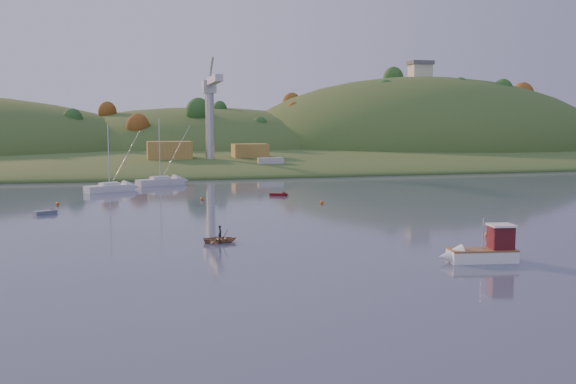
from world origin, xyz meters
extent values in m
plane|color=#353C56|center=(0.00, 0.00, 0.00)|extent=(500.00, 500.00, 0.00)
cube|color=#325120|center=(0.00, 230.00, 0.00)|extent=(620.00, 220.00, 1.50)
ellipsoid|color=#325120|center=(0.00, 165.00, 0.00)|extent=(640.00, 150.00, 7.00)
ellipsoid|color=#325120|center=(10.00, 210.00, 0.00)|extent=(140.00, 120.00, 36.00)
ellipsoid|color=#325120|center=(95.00, 195.00, 0.00)|extent=(150.00, 130.00, 60.00)
cube|color=beige|center=(95.00, 195.00, 32.50)|extent=(8.00, 6.00, 5.00)
cube|color=#595960|center=(95.00, 195.00, 35.70)|extent=(9.00, 7.00, 1.50)
cube|color=slate|center=(5.00, 122.00, 1.20)|extent=(42.00, 16.00, 2.40)
cube|color=#A87938|center=(-8.00, 123.00, 4.80)|extent=(11.00, 8.00, 4.80)
cube|color=#A87938|center=(13.00, 124.00, 4.40)|extent=(9.00, 7.00, 4.00)
cylinder|color=#B7B7BC|center=(2.00, 120.00, 11.40)|extent=(2.20, 2.20, 18.00)
cube|color=#B7B7BC|center=(2.00, 120.00, 20.90)|extent=(3.20, 3.20, 3.20)
cube|color=#B7B7BC|center=(2.00, 111.00, 21.90)|extent=(1.80, 18.00, 1.60)
cube|color=#B7B7BC|center=(2.00, 125.00, 21.90)|extent=(1.80, 10.00, 1.60)
cube|color=white|center=(10.73, 5.38, 0.51)|extent=(5.86, 2.82, 1.01)
cone|color=white|center=(7.95, 5.78, 0.51)|extent=(2.24, 2.29, 2.03)
cube|color=brown|center=(10.73, 5.38, 1.03)|extent=(5.87, 2.87, 0.14)
cube|color=#511218|center=(12.29, 5.15, 2.03)|extent=(2.03, 1.93, 2.03)
cube|color=white|center=(12.29, 5.15, 3.10)|extent=(2.28, 2.19, 0.17)
cylinder|color=silver|center=(10.73, 5.38, 2.36)|extent=(0.10, 0.10, 2.70)
cube|color=white|center=(-21.37, 71.30, 0.58)|extent=(8.57, 6.16, 1.15)
cube|color=white|center=(-21.37, 71.30, 1.20)|extent=(3.66, 3.14, 0.73)
cylinder|color=silver|center=(-21.37, 71.30, 6.39)|extent=(0.18, 0.18, 10.47)
cylinder|color=silver|center=(-21.37, 71.30, 1.45)|extent=(3.01, 1.68, 0.12)
cylinder|color=white|center=(-21.37, 71.30, 1.55)|extent=(2.76, 1.70, 0.36)
cube|color=silver|center=(-12.36, 80.98, 0.62)|extent=(9.38, 6.19, 1.25)
cube|color=silver|center=(-12.36, 80.98, 1.30)|extent=(3.93, 3.25, 0.79)
cylinder|color=silver|center=(-12.36, 80.98, 6.91)|extent=(0.18, 0.18, 11.32)
cylinder|color=silver|center=(-12.36, 80.98, 1.55)|extent=(3.35, 1.60, 0.12)
cylinder|color=silver|center=(-12.36, 80.98, 1.65)|extent=(3.04, 1.63, 0.36)
imported|color=#A28359|center=(-9.51, 19.53, 0.34)|extent=(3.28, 2.34, 0.68)
imported|color=black|center=(-9.51, 19.53, 0.72)|extent=(0.35, 0.53, 1.45)
cube|color=#5A0C0F|center=(5.32, 58.26, 0.22)|extent=(2.85, 2.10, 0.44)
cone|color=#5A0C0F|center=(6.51, 57.69, 0.22)|extent=(1.29, 1.36, 1.06)
cube|color=slate|center=(-28.69, 44.67, 0.24)|extent=(2.92, 2.39, 0.48)
cone|color=slate|center=(-27.53, 45.36, 0.24)|extent=(1.41, 1.50, 1.18)
cube|color=slate|center=(15.00, 108.00, 0.88)|extent=(13.87, 5.25, 1.77)
cube|color=#B7B7BC|center=(15.00, 108.00, 2.36)|extent=(5.96, 3.09, 2.36)
sphere|color=#E0590B|center=(17.51, 15.81, 0.25)|extent=(0.50, 0.50, 0.50)
sphere|color=#E0590B|center=(9.02, 46.12, 0.25)|extent=(0.50, 0.50, 0.50)
sphere|color=#E0590B|center=(-28.06, 53.78, 0.25)|extent=(0.50, 0.50, 0.50)
sphere|color=#E0590B|center=(-7.38, 54.91, 0.25)|extent=(0.50, 0.50, 0.50)
camera|label=1|loc=(-18.00, -42.27, 11.57)|focal=40.00mm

